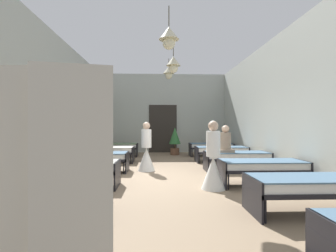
% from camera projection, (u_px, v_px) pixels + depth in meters
% --- Properties ---
extents(ground_plane, '(6.90, 13.47, 0.10)m').
position_uv_depth(ground_plane, '(168.00, 180.00, 6.81)').
color(ground_plane, '#8C755B').
extents(room_shell, '(6.70, 13.07, 3.97)m').
position_uv_depth(room_shell, '(166.00, 105.00, 8.18)').
color(room_shell, '#B2B7AD').
rests_on(room_shell, ground).
extents(bed_left_row_1, '(1.90, 0.84, 0.57)m').
position_uv_depth(bed_left_row_1, '(35.00, 188.00, 3.88)').
color(bed_left_row_1, black).
rests_on(bed_left_row_1, ground).
extents(bed_right_row_1, '(1.90, 0.84, 0.57)m').
position_uv_depth(bed_right_row_1, '(311.00, 186.00, 4.05)').
color(bed_right_row_1, black).
rests_on(bed_right_row_1, ground).
extents(bed_left_row_2, '(1.90, 0.84, 0.57)m').
position_uv_depth(bed_left_row_2, '(75.00, 168.00, 5.78)').
color(bed_left_row_2, black).
rests_on(bed_left_row_2, ground).
extents(bed_right_row_2, '(1.90, 0.84, 0.57)m').
position_uv_depth(bed_right_row_2, '(262.00, 166.00, 5.95)').
color(bed_right_row_2, black).
rests_on(bed_right_row_2, ground).
extents(bed_left_row_3, '(1.90, 0.84, 0.57)m').
position_uv_depth(bed_left_row_3, '(95.00, 157.00, 7.68)').
color(bed_left_row_3, black).
rests_on(bed_left_row_3, ground).
extents(bed_right_row_3, '(1.90, 0.84, 0.57)m').
position_uv_depth(bed_right_row_3, '(237.00, 156.00, 7.85)').
color(bed_right_row_3, black).
rests_on(bed_right_row_3, ground).
extents(bed_left_row_4, '(1.90, 0.84, 0.57)m').
position_uv_depth(bed_left_row_4, '(108.00, 151.00, 9.57)').
color(bed_left_row_4, black).
rests_on(bed_left_row_4, ground).
extents(bed_right_row_4, '(1.90, 0.84, 0.57)m').
position_uv_depth(bed_right_row_4, '(221.00, 150.00, 9.75)').
color(bed_right_row_4, black).
rests_on(bed_right_row_4, ground).
extents(bed_left_row_5, '(1.90, 0.84, 0.57)m').
position_uv_depth(bed_left_row_5, '(116.00, 146.00, 11.47)').
color(bed_left_row_5, black).
rests_on(bed_left_row_5, ground).
extents(bed_right_row_5, '(1.90, 0.84, 0.57)m').
position_uv_depth(bed_right_row_5, '(211.00, 146.00, 11.65)').
color(bed_right_row_5, black).
rests_on(bed_right_row_5, ground).
extents(nurse_near_aisle, '(0.52, 0.52, 1.49)m').
position_uv_depth(nurse_near_aisle, '(213.00, 164.00, 5.62)').
color(nurse_near_aisle, white).
rests_on(nurse_near_aisle, ground).
extents(nurse_mid_aisle, '(0.52, 0.52, 1.49)m').
position_uv_depth(nurse_mid_aisle, '(146.00, 153.00, 7.88)').
color(nurse_mid_aisle, white).
rests_on(nurse_mid_aisle, ground).
extents(patient_seated_primary, '(0.44, 0.44, 0.80)m').
position_uv_depth(patient_seated_primary, '(226.00, 142.00, 7.78)').
color(patient_seated_primary, gray).
rests_on(patient_seated_primary, bed_right_row_3).
extents(potted_plant, '(0.54, 0.54, 1.27)m').
position_uv_depth(potted_plant, '(175.00, 139.00, 12.09)').
color(potted_plant, brown).
rests_on(potted_plant, ground).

